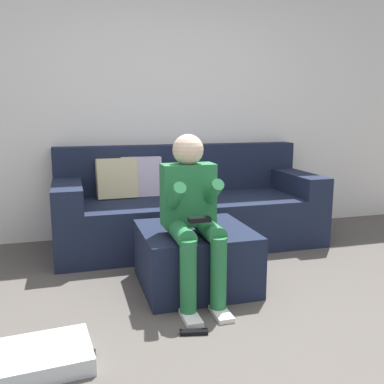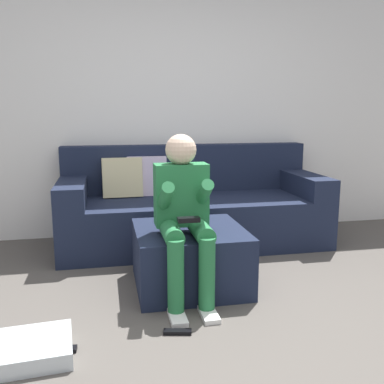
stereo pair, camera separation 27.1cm
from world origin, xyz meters
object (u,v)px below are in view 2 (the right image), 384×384
object	(u,v)px
ottoman	(190,257)
storage_bin	(23,350)
remote_near_ottoman	(177,332)
remote_by_storage_bin	(61,350)
person_seated	(184,209)
couch_sectional	(191,209)

from	to	relation	value
ottoman	storage_bin	size ratio (longest dim) A/B	1.58
remote_near_ottoman	remote_by_storage_bin	world-z (taller)	same
person_seated	remote_by_storage_bin	world-z (taller)	person_seated
person_seated	remote_near_ottoman	size ratio (longest dim) A/B	6.87
person_seated	storage_bin	size ratio (longest dim) A/B	2.26
storage_bin	remote_near_ottoman	bearing A→B (deg)	6.04
person_seated	remote_near_ottoman	xyz separation A→B (m)	(-0.13, -0.47, -0.61)
remote_near_ottoman	remote_by_storage_bin	distance (m)	0.64
couch_sectional	ottoman	world-z (taller)	couch_sectional
ottoman	remote_near_ottoman	bearing A→B (deg)	-107.00
person_seated	storage_bin	xyz separation A→B (m)	(-0.95, -0.56, -0.58)
ottoman	person_seated	bearing A→B (deg)	-111.43
ottoman	person_seated	xyz separation A→B (m)	(-0.08, -0.20, 0.41)
storage_bin	person_seated	bearing A→B (deg)	30.48
couch_sectional	remote_near_ottoman	xyz separation A→B (m)	(-0.43, -1.71, -0.32)
ottoman	storage_bin	bearing A→B (deg)	-143.55
ottoman	remote_by_storage_bin	xyz separation A→B (m)	(-0.84, -0.73, -0.20)
ottoman	storage_bin	xyz separation A→B (m)	(-1.03, -0.76, -0.17)
remote_by_storage_bin	storage_bin	bearing A→B (deg)	-167.68
ottoman	person_seated	size ratio (longest dim) A/B	0.70
storage_bin	ottoman	bearing A→B (deg)	36.45
storage_bin	remote_by_storage_bin	distance (m)	0.19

